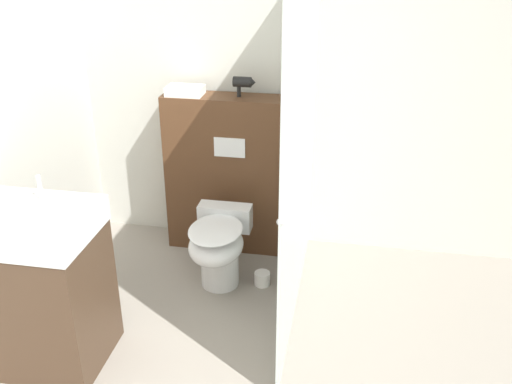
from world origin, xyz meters
name	(u,v)px	position (x,y,z in m)	size (l,w,h in m)	color
wall_back	(261,81)	(0.00, 2.00, 1.25)	(8.00, 0.06, 2.50)	silver
partition_panel	(234,175)	(-0.17, 1.81, 0.59)	(0.99, 0.25, 1.18)	#51331E
shower_glass	(300,149)	(0.38, 1.13, 1.09)	(0.04, 1.68, 2.17)	silver
toilet	(218,246)	(-0.16, 1.26, 0.31)	(0.37, 0.56, 0.51)	white
sink_vanity	(43,288)	(-0.93, 0.40, 0.47)	(0.64, 0.53, 1.07)	#473323
hair_drier	(243,83)	(-0.09, 1.81, 1.28)	(0.15, 0.07, 0.14)	black
folded_towel	(185,91)	(-0.50, 1.79, 1.21)	(0.25, 0.17, 0.06)	white
spare_toilet_roll	(262,279)	(0.13, 1.31, 0.05)	(0.11, 0.11, 0.09)	white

